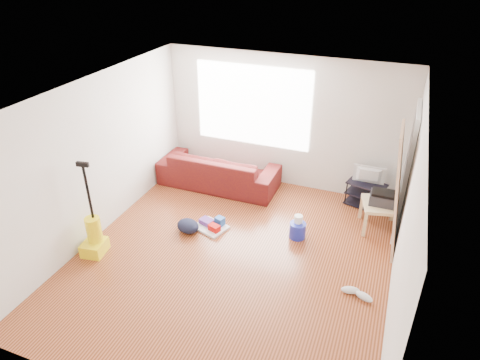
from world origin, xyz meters
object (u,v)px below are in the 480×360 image
at_px(vacuum, 94,237).
at_px(cleaning_tray, 212,225).
at_px(tv_stand, 366,194).
at_px(side_table, 381,207).
at_px(bucket, 297,237).
at_px(sofa, 219,185).
at_px(backpack, 188,231).

bearing_deg(vacuum, cleaning_tray, 31.75).
xyz_separation_m(tv_stand, cleaning_tray, (-2.26, -1.64, -0.18)).
xyz_separation_m(side_table, vacuum, (-3.95, -2.22, -0.12)).
height_order(bucket, vacuum, vacuum).
bearing_deg(bucket, tv_stand, 57.02).
bearing_deg(sofa, backpack, 95.30).
distance_m(tv_stand, cleaning_tray, 2.79).
xyz_separation_m(side_table, cleaning_tray, (-2.56, -1.01, -0.34)).
distance_m(backpack, vacuum, 1.47).
relative_size(sofa, side_table, 3.25).
relative_size(bucket, backpack, 0.67).
relative_size(tv_stand, cleaning_tray, 1.22).
xyz_separation_m(tv_stand, side_table, (0.30, -0.62, 0.16)).
distance_m(sofa, tv_stand, 2.75).
height_order(sofa, bucket, sofa).
relative_size(side_table, bucket, 2.69).
height_order(backpack, vacuum, vacuum).
bearing_deg(vacuum, backpack, 33.46).
distance_m(tv_stand, vacuum, 4.62).
height_order(side_table, bucket, side_table).
height_order(tv_stand, side_table, side_table).
bearing_deg(cleaning_tray, vacuum, -139.17).
bearing_deg(backpack, bucket, 32.09).
xyz_separation_m(bucket, backpack, (-1.70, -0.50, 0.00)).
bearing_deg(backpack, sofa, 110.97).
xyz_separation_m(bucket, vacuum, (-2.77, -1.48, 0.28)).
bearing_deg(cleaning_tray, side_table, 21.60).
relative_size(cleaning_tray, backpack, 1.55).
distance_m(tv_stand, backpack, 3.19).
distance_m(cleaning_tray, backpack, 0.40).
xyz_separation_m(sofa, cleaning_tray, (0.47, -1.37, 0.05)).
xyz_separation_m(side_table, backpack, (-2.88, -1.24, -0.40)).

